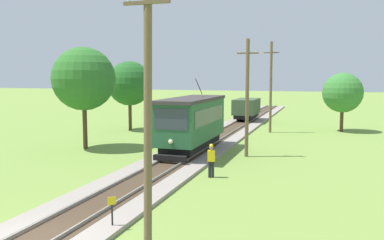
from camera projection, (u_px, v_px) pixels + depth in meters
The scene contains 11 objects.
rail_left at pixel (13, 237), 13.07m from camera, with size 0.07×120.00×0.14m, color gray.
red_tram at pixel (192, 122), 27.96m from camera, with size 2.60×8.54×4.79m.
freight_car at pixel (246, 108), 47.22m from camera, with size 2.40×5.20×2.31m.
utility_pole_foreground at pixel (148, 112), 11.85m from camera, with size 1.40×0.47×8.35m.
utility_pole_near_tram at pixel (247, 97), 26.78m from camera, with size 1.40×0.27×7.64m.
utility_pole_mid at pixel (271, 87), 38.08m from camera, with size 1.40×0.47×8.38m.
trackside_signal_marker at pixel (112, 211), 14.21m from camera, with size 0.21×0.21×1.18m.
track_worker at pixel (211, 159), 21.53m from camera, with size 0.42×0.31×1.78m.
tree_left_near at pixel (84, 79), 29.65m from camera, with size 4.55×4.55×7.34m.
tree_right_near at pixel (130, 83), 39.92m from camera, with size 4.28×4.28×6.68m.
tree_left_far at pixel (343, 93), 38.96m from camera, with size 3.74×3.74×5.55m.
Camera 1 is at (8.56, -10.24, 5.33)m, focal length 38.74 mm.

